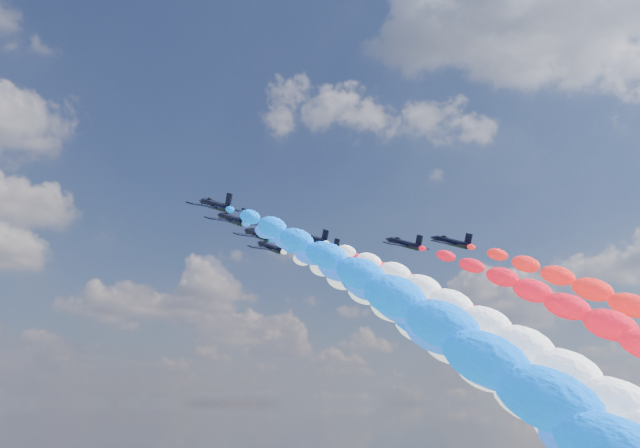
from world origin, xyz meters
TOP-DOWN VIEW (x-y plane):
  - jet_0 at (-26.11, -4.75)m, footprint 9.80×13.31m
  - trail_0 at (-26.11, -53.29)m, footprint 6.79×93.44m
  - jet_1 at (-19.54, 2.35)m, footprint 10.22×13.62m
  - trail_1 at (-19.54, -46.19)m, footprint 6.79×93.44m
  - jet_2 at (-9.63, 10.81)m, footprint 10.44×13.77m
  - trail_2 at (-9.63, -37.73)m, footprint 6.79×93.44m
  - jet_3 at (0.77, 8.20)m, footprint 10.11×13.54m
  - trail_3 at (0.77, -40.33)m, footprint 6.79×93.44m
  - jet_4 at (-1.67, 19.85)m, footprint 10.42×13.76m
  - trail_4 at (-1.67, -28.68)m, footprint 6.79×93.44m
  - jet_5 at (7.45, 13.62)m, footprint 10.19×13.59m
  - trail_5 at (7.45, -34.92)m, footprint 6.79×93.44m
  - jet_6 at (18.97, 1.92)m, footprint 10.11×13.54m
  - trail_6 at (18.97, -46.62)m, footprint 6.79×93.44m
  - jet_7 at (25.92, -4.41)m, footprint 9.79×13.30m

SIDE VIEW (x-z plane):
  - trail_0 at x=-26.11m, z-range 57.23..108.91m
  - trail_1 at x=-19.54m, z-range 57.23..108.91m
  - trail_2 at x=-9.63m, z-range 57.23..108.91m
  - trail_3 at x=0.77m, z-range 57.23..108.91m
  - trail_4 at x=-1.67m, z-range 57.23..108.91m
  - trail_5 at x=7.45m, z-range 57.23..108.91m
  - trail_6 at x=18.97m, z-range 57.23..108.91m
  - jet_0 at x=-26.11m, z-range 103.83..110.83m
  - jet_1 at x=-19.54m, z-range 103.83..110.83m
  - jet_2 at x=-9.63m, z-range 103.83..110.83m
  - jet_3 at x=0.77m, z-range 103.83..110.83m
  - jet_4 at x=-1.67m, z-range 103.83..110.83m
  - jet_5 at x=7.45m, z-range 103.83..110.83m
  - jet_6 at x=18.97m, z-range 103.83..110.83m
  - jet_7 at x=25.92m, z-range 103.83..110.83m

